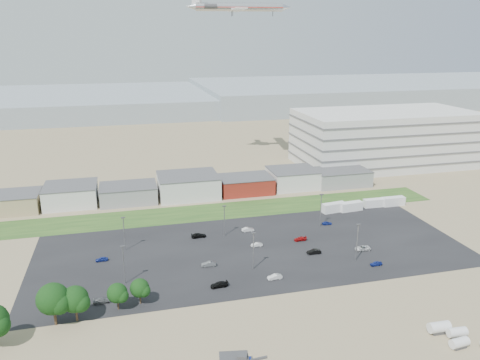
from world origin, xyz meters
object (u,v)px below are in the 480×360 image
object	(u,v)px
parked_car_8	(327,223)
parked_car_11	(248,229)
parked_car_5	(102,259)
parked_car_6	(199,235)
parked_car_1	(314,252)
parked_car_12	(300,239)
airliner	(239,7)
parked_car_13	(275,277)
parked_car_7	(257,245)
box_trailer_a	(334,207)
storage_tank_nw	(439,327)
parked_car_4	(209,264)
parked_car_10	(102,301)
parked_car_2	(376,264)
parked_car_3	(219,285)
parked_car_0	(363,248)

from	to	relation	value
parked_car_8	parked_car_11	size ratio (longest dim) A/B	0.85
parked_car_5	parked_car_6	distance (m)	29.17
parked_car_1	parked_car_5	world-z (taller)	parked_car_1
parked_car_12	parked_car_11	bearing A→B (deg)	-129.10
airliner	parked_car_13	distance (m)	130.91
parked_car_7	parked_car_13	bearing A→B (deg)	1.09
box_trailer_a	parked_car_13	xyz separation A→B (m)	(-34.39, -39.51, -0.97)
parked_car_8	parked_car_5	bearing A→B (deg)	100.03
parked_car_12	parked_car_13	size ratio (longest dim) A/B	1.02
storage_tank_nw	parked_car_13	bearing A→B (deg)	131.07
parked_car_4	parked_car_1	bearing A→B (deg)	94.57
parked_car_10	parked_car_2	bearing A→B (deg)	-91.32
parked_car_3	parked_car_11	distance (m)	34.42
box_trailer_a	storage_tank_nw	bearing A→B (deg)	-105.27
parked_car_4	parked_car_8	world-z (taller)	parked_car_4
parked_car_0	parked_car_8	xyz separation A→B (m)	(-1.88, 19.88, -0.07)
parked_car_0	parked_car_1	size ratio (longest dim) A/B	1.12
box_trailer_a	parked_car_12	bearing A→B (deg)	-143.31
parked_car_7	parked_car_3	bearing A→B (deg)	-33.69
parked_car_4	parked_car_12	bearing A→B (deg)	112.13
parked_car_0	parked_car_4	world-z (taller)	parked_car_4
airliner	parked_car_10	xyz separation A→B (m)	(-59.84, -110.15, -69.42)
storage_tank_nw	parked_car_2	size ratio (longest dim) A/B	1.36
parked_car_2	parked_car_11	world-z (taller)	parked_car_11
parked_car_0	parked_car_12	xyz separation A→B (m)	(-14.64, 10.44, -0.06)
storage_tank_nw	parked_car_2	bearing A→B (deg)	84.64
parked_car_6	parked_car_11	size ratio (longest dim) A/B	1.19
parked_car_2	parked_car_10	world-z (taller)	parked_car_10
parked_car_3	parked_car_2	bearing A→B (deg)	86.82
box_trailer_a	parked_car_1	distance (m)	34.68
storage_tank_nw	parked_car_3	distance (m)	48.90
storage_tank_nw	parked_car_12	distance (m)	50.32
storage_tank_nw	parked_car_12	xyz separation A→B (m)	(-10.83, 49.13, -0.77)
airliner	parked_car_4	size ratio (longest dim) A/B	11.99
parked_car_3	parked_car_5	world-z (taller)	parked_car_3
storage_tank_nw	parked_car_8	xyz separation A→B (m)	(1.93, 58.57, -0.77)
airliner	parked_car_0	size ratio (longest dim) A/B	10.47
parked_car_5	parked_car_12	world-z (taller)	parked_car_5
box_trailer_a	airliner	distance (m)	99.10
parked_car_1	parked_car_6	size ratio (longest dim) A/B	0.88
parked_car_3	parked_car_13	distance (m)	14.15
parked_car_1	airliner	bearing A→B (deg)	179.15
parked_car_4	parked_car_5	size ratio (longest dim) A/B	1.18
parked_car_1	parked_car_11	size ratio (longest dim) A/B	1.05
storage_tank_nw	parked_car_8	world-z (taller)	storage_tank_nw
parked_car_0	parked_car_3	size ratio (longest dim) A/B	1.03
parked_car_6	parked_car_7	size ratio (longest dim) A/B	1.35
parked_car_0	parked_car_6	size ratio (longest dim) A/B	0.99
airliner	parked_car_7	xyz separation A→B (m)	(-17.65, -90.12, -69.45)
storage_tank_nw	parked_car_3	bearing A→B (deg)	143.92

